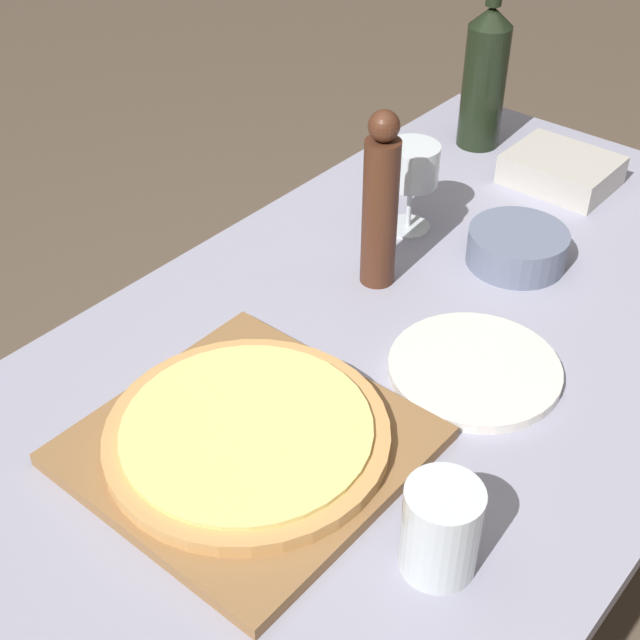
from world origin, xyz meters
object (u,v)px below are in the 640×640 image
(pizza, at_px, (247,434))
(small_bowl, at_px, (517,247))
(wine_glass, at_px, (412,168))
(wine_bottle, at_px, (485,74))
(pepper_mill, at_px, (380,204))

(pizza, xyz_separation_m, small_bowl, (0.04, 0.55, -0.00))
(pizza, bearing_deg, small_bowl, 85.96)
(pizza, height_order, wine_glass, wine_glass)
(pizza, relative_size, small_bowl, 2.21)
(wine_bottle, distance_m, wine_glass, 0.34)
(pizza, distance_m, wine_glass, 0.55)
(pepper_mill, bearing_deg, wine_bottle, 104.45)
(wine_glass, distance_m, small_bowl, 0.20)
(pepper_mill, height_order, small_bowl, pepper_mill)
(wine_bottle, xyz_separation_m, wine_glass, (0.07, -0.33, -0.03))
(wine_bottle, distance_m, small_bowl, 0.41)
(wine_glass, bearing_deg, pizza, -74.66)
(pizza, bearing_deg, wine_bottle, 104.34)
(pizza, height_order, small_bowl, small_bowl)
(pizza, height_order, pepper_mill, pepper_mill)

